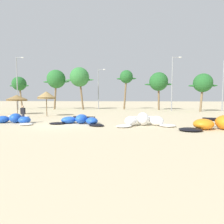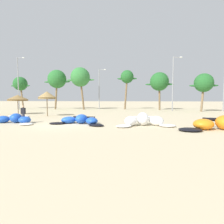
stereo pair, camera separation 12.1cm
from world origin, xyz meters
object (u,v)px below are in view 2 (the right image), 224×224
object	(u,v)px
beach_umbrella_near_van	(18,98)
palm_right_of_gap	(204,83)
person_by_umbrellas	(23,114)
kite_left_of_center	(80,120)
beach_umbrella_middle	(47,95)
palm_leftmost	(20,84)
lamppost_east_center	(174,81)
palm_left_of_gap	(80,77)
lamppost_west_center	(100,87)
kite_center	(144,121)
palm_center_left	(127,77)
palm_left	(57,79)
kite_left	(14,119)
lamppost_west	(19,81)
palm_center_right	(159,82)

from	to	relation	value
beach_umbrella_near_van	palm_right_of_gap	xyz separation A→B (m)	(27.98, 8.90, 2.50)
beach_umbrella_near_van	person_by_umbrellas	size ratio (longest dim) A/B	1.75
kite_left_of_center	beach_umbrella_middle	bearing A→B (deg)	134.62
palm_leftmost	lamppost_east_center	xyz separation A→B (m)	(32.27, -3.80, -0.08)
person_by_umbrellas	kite_left_of_center	bearing A→B (deg)	3.69
palm_leftmost	palm_left_of_gap	xyz separation A→B (m)	(14.50, -2.19, 1.02)
lamppost_west_center	kite_left_of_center	bearing A→B (deg)	-83.13
kite_center	palm_right_of_gap	world-z (taller)	palm_right_of_gap
person_by_umbrellas	beach_umbrella_middle	bearing A→B (deg)	99.52
beach_umbrella_near_van	lamppost_west_center	xyz separation A→B (m)	(9.07, 13.91, 2.36)
kite_left_of_center	palm_leftmost	size ratio (longest dim) A/B	0.75
palm_left_of_gap	palm_center_left	size ratio (longest dim) A/B	1.05
beach_umbrella_near_van	palm_left	size ratio (longest dim) A/B	0.35
beach_umbrella_middle	palm_left_of_gap	distance (m)	14.43
palm_left_of_gap	kite_left	bearing A→B (deg)	-89.75
palm_left	lamppost_west	world-z (taller)	lamppost_west
palm_left	kite_left_of_center	bearing A→B (deg)	-61.38
palm_right_of_gap	palm_center_left	bearing A→B (deg)	159.34
kite_left	kite_center	size ratio (longest dim) A/B	1.05
palm_left_of_gap	palm_center_right	bearing A→B (deg)	2.78
palm_leftmost	lamppost_west	world-z (taller)	lamppost_west
kite_left	palm_left	world-z (taller)	palm_left
kite_center	beach_umbrella_near_van	world-z (taller)	beach_umbrella_near_van
palm_left_of_gap	lamppost_west	bearing A→B (deg)	-172.40
kite_center	palm_left_of_gap	world-z (taller)	palm_left_of_gap
person_by_umbrellas	palm_left_of_gap	xyz separation A→B (m)	(-1.03, 20.68, 5.65)
palm_leftmost	palm_left_of_gap	bearing A→B (deg)	-8.59
kite_left	beach_umbrella_middle	world-z (taller)	beach_umbrella_middle
kite_left_of_center	lamppost_east_center	bearing A→B (deg)	58.39
lamppost_west	lamppost_west_center	size ratio (longest dim) A/B	1.25
palm_center_right	beach_umbrella_middle	bearing A→B (deg)	-136.87
palm_leftmost	lamppost_west	size ratio (longest dim) A/B	0.68
beach_umbrella_middle	lamppost_west_center	xyz separation A→B (m)	(3.64, 15.95, 2.03)
person_by_umbrellas	lamppost_west_center	world-z (taller)	lamppost_west_center
palm_left_of_gap	palm_center_left	xyz separation A→B (m)	(9.25, 2.00, 0.07)
palm_leftmost	lamppost_west	bearing A→B (deg)	-59.78
palm_center_left	palm_right_of_gap	size ratio (longest dim) A/B	1.24
palm_leftmost	palm_right_of_gap	size ratio (longest dim) A/B	1.09
kite_center	palm_right_of_gap	xyz separation A→B (m)	(10.66, 17.79, 4.42)
kite_left_of_center	beach_umbrella_near_van	size ratio (longest dim) A/B	1.86
beach_umbrella_near_van	palm_center_left	distance (m)	20.70
palm_leftmost	palm_center_right	size ratio (longest dim) A/B	0.96
beach_umbrella_near_van	palm_center_right	bearing A→B (deg)	30.92
palm_left	lamppost_west_center	distance (m)	8.90
kite_left	palm_right_of_gap	bearing A→B (deg)	38.37
kite_left	kite_left_of_center	bearing A→B (deg)	3.16
beach_umbrella_middle	palm_leftmost	xyz separation A→B (m)	(-14.40, 16.11, 2.78)
kite_center	palm_left	xyz separation A→B (m)	(-16.87, 21.18, 5.76)
palm_left_of_gap	lamppost_west_center	bearing A→B (deg)	29.76
palm_center_left	palm_center_right	bearing A→B (deg)	-11.11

